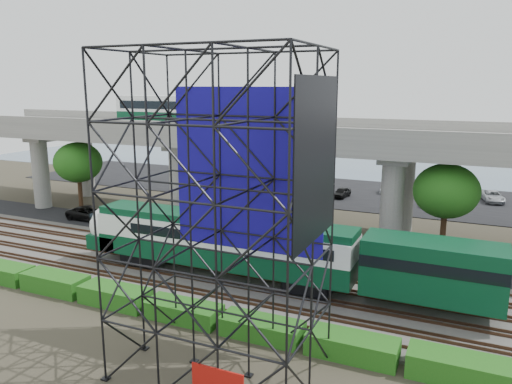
% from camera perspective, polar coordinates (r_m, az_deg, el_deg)
% --- Properties ---
extents(ground, '(140.00, 140.00, 0.00)m').
position_cam_1_polar(ground, '(34.36, -5.80, -11.05)').
color(ground, '#474233').
rests_on(ground, ground).
extents(ballast_bed, '(90.00, 12.00, 0.20)m').
position_cam_1_polar(ballast_bed, '(35.93, -4.19, -9.78)').
color(ballast_bed, slate).
rests_on(ballast_bed, ground).
extents(service_road, '(90.00, 5.00, 0.08)m').
position_cam_1_polar(service_road, '(43.15, 1.20, -6.02)').
color(service_road, black).
rests_on(service_road, ground).
extents(parking_lot, '(90.00, 18.00, 0.08)m').
position_cam_1_polar(parking_lot, '(64.72, 9.37, 0.01)').
color(parking_lot, black).
rests_on(parking_lot, ground).
extents(harbor_water, '(140.00, 40.00, 0.03)m').
position_cam_1_polar(harbor_water, '(85.84, 13.19, 2.82)').
color(harbor_water, '#4C5E7C').
rests_on(harbor_water, ground).
extents(rail_tracks, '(90.00, 9.52, 0.16)m').
position_cam_1_polar(rail_tracks, '(35.87, -4.19, -9.51)').
color(rail_tracks, '#472D1E').
rests_on(rail_tracks, ballast_bed).
extents(commuter_train, '(29.30, 3.06, 4.30)m').
position_cam_1_polar(commuter_train, '(34.02, -0.91, -6.04)').
color(commuter_train, black).
rests_on(commuter_train, rail_tracks).
extents(overpass, '(80.00, 12.00, 12.40)m').
position_cam_1_polar(overpass, '(46.74, 2.83, 5.66)').
color(overpass, '#9E9B93').
rests_on(overpass, ground).
extents(scaffold_tower, '(9.36, 6.36, 15.00)m').
position_cam_1_polar(scaffold_tower, '(22.77, -4.26, -3.25)').
color(scaffold_tower, black).
rests_on(scaffold_tower, ground).
extents(hedge_strip, '(34.60, 1.80, 1.20)m').
position_cam_1_polar(hedge_strip, '(30.32, -8.29, -13.26)').
color(hedge_strip, '#155413').
rests_on(hedge_strip, ground).
extents(trees, '(40.94, 16.94, 7.69)m').
position_cam_1_polar(trees, '(48.73, -1.22, 2.80)').
color(trees, '#382314').
rests_on(trees, ground).
extents(suv, '(4.96, 2.34, 1.37)m').
position_cam_1_polar(suv, '(53.19, -18.46, -2.33)').
color(suv, black).
rests_on(suv, service_road).
extents(parked_cars, '(39.42, 9.61, 1.26)m').
position_cam_1_polar(parked_cars, '(64.01, 10.26, 0.43)').
color(parked_cars, white).
rests_on(parked_cars, parking_lot).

